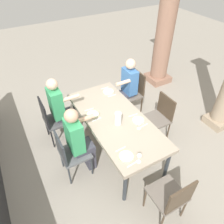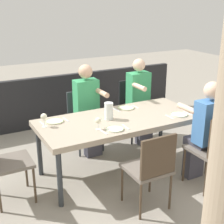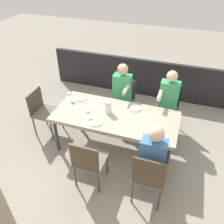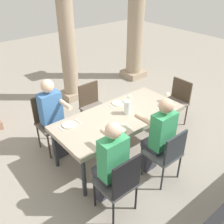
{
  "view_description": "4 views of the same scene",
  "coord_description": "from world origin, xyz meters",
  "px_view_note": "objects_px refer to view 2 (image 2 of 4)",
  "views": [
    {
      "loc": [
        2.31,
        -1.35,
        3.12
      ],
      "look_at": [
        -0.13,
        0.01,
        0.78
      ],
      "focal_mm": 34.25,
      "sensor_mm": 36.0,
      "label": 1
    },
    {
      "loc": [
        1.9,
        3.34,
        2.19
      ],
      "look_at": [
        0.13,
        0.05,
        0.87
      ],
      "focal_mm": 51.81,
      "sensor_mm": 36.0,
      "label": 2
    },
    {
      "loc": [
        -0.94,
        2.94,
        3.06
      ],
      "look_at": [
        0.07,
        -0.01,
        0.78
      ],
      "focal_mm": 37.19,
      "sensor_mm": 36.0,
      "label": 3
    },
    {
      "loc": [
        -2.25,
        -2.52,
        2.84
      ],
      "look_at": [
        -0.15,
        0.0,
        0.86
      ],
      "focal_mm": 41.02,
      "sensor_mm": 36.0,
      "label": 4
    }
  ],
  "objects_px": {
    "diner_man_white": "(140,99)",
    "chair_west_north": "(214,146)",
    "chair_mid_north": "(151,166)",
    "chair_mid_south": "(84,116)",
    "chair_head_east": "(3,159)",
    "wine_glass_2": "(98,121)",
    "plate_0": "(179,115)",
    "plate_1": "(126,108)",
    "chair_west_south": "(134,106)",
    "diner_guest_third": "(204,130)",
    "plate_2": "(115,129)",
    "diner_woman_green": "(88,107)",
    "wine_glass_3": "(44,117)",
    "dining_table": "(120,123)",
    "plate_3": "(54,121)",
    "water_pitcher": "(109,112)"
  },
  "relations": [
    {
      "from": "chair_mid_north",
      "to": "diner_man_white",
      "type": "bearing_deg",
      "value": -119.12
    },
    {
      "from": "plate_2",
      "to": "plate_0",
      "type": "bearing_deg",
      "value": -178.03
    },
    {
      "from": "chair_mid_north",
      "to": "water_pitcher",
      "type": "height_order",
      "value": "water_pitcher"
    },
    {
      "from": "chair_head_east",
      "to": "wine_glass_2",
      "type": "bearing_deg",
      "value": 169.26
    },
    {
      "from": "chair_mid_north",
      "to": "plate_2",
      "type": "distance_m",
      "value": 0.64
    },
    {
      "from": "plate_1",
      "to": "plate_2",
      "type": "distance_m",
      "value": 0.78
    },
    {
      "from": "dining_table",
      "to": "plate_1",
      "type": "bearing_deg",
      "value": -132.69
    },
    {
      "from": "plate_1",
      "to": "wine_glass_3",
      "type": "xyz_separation_m",
      "value": [
        1.2,
        0.12,
        0.11
      ]
    },
    {
      "from": "chair_west_south",
      "to": "water_pitcher",
      "type": "bearing_deg",
      "value": 43.47
    },
    {
      "from": "diner_woman_green",
      "to": "diner_guest_third",
      "type": "distance_m",
      "value": 1.67
    },
    {
      "from": "diner_guest_third",
      "to": "plate_3",
      "type": "distance_m",
      "value": 1.82
    },
    {
      "from": "chair_mid_south",
      "to": "plate_0",
      "type": "height_order",
      "value": "chair_mid_south"
    },
    {
      "from": "chair_west_north",
      "to": "diner_man_white",
      "type": "height_order",
      "value": "diner_man_white"
    },
    {
      "from": "dining_table",
      "to": "plate_2",
      "type": "bearing_deg",
      "value": 51.99
    },
    {
      "from": "diner_woman_green",
      "to": "wine_glass_3",
      "type": "bearing_deg",
      "value": 33.51
    },
    {
      "from": "plate_1",
      "to": "water_pitcher",
      "type": "xyz_separation_m",
      "value": [
        0.41,
        0.26,
        0.09
      ]
    },
    {
      "from": "chair_mid_south",
      "to": "plate_3",
      "type": "relative_size",
      "value": 3.87
    },
    {
      "from": "dining_table",
      "to": "chair_head_east",
      "type": "bearing_deg",
      "value": 0.0
    },
    {
      "from": "diner_woman_green",
      "to": "diner_man_white",
      "type": "height_order",
      "value": "diner_man_white"
    },
    {
      "from": "dining_table",
      "to": "water_pitcher",
      "type": "bearing_deg",
      "value": -12.79
    },
    {
      "from": "chair_mid_north",
      "to": "chair_head_east",
      "type": "xyz_separation_m",
      "value": [
        1.34,
        -0.89,
        0.0
      ]
    },
    {
      "from": "plate_0",
      "to": "wine_glass_2",
      "type": "height_order",
      "value": "wine_glass_2"
    },
    {
      "from": "chair_west_south",
      "to": "chair_head_east",
      "type": "distance_m",
      "value": 2.4
    },
    {
      "from": "chair_west_south",
      "to": "plate_0",
      "type": "distance_m",
      "value": 1.18
    },
    {
      "from": "chair_mid_south",
      "to": "chair_head_east",
      "type": "height_order",
      "value": "chair_head_east"
    },
    {
      "from": "chair_west_south",
      "to": "diner_guest_third",
      "type": "distance_m",
      "value": 1.61
    },
    {
      "from": "diner_woman_green",
      "to": "wine_glass_3",
      "type": "xyz_separation_m",
      "value": [
        0.81,
        0.54,
        0.17
      ]
    },
    {
      "from": "plate_1",
      "to": "water_pitcher",
      "type": "height_order",
      "value": "water_pitcher"
    },
    {
      "from": "chair_west_north",
      "to": "diner_guest_third",
      "type": "distance_m",
      "value": 0.23
    },
    {
      "from": "chair_west_north",
      "to": "diner_woman_green",
      "type": "xyz_separation_m",
      "value": [
        0.88,
        -1.6,
        0.15
      ]
    },
    {
      "from": "plate_1",
      "to": "wine_glass_3",
      "type": "bearing_deg",
      "value": 5.79
    },
    {
      "from": "chair_mid_north",
      "to": "wine_glass_3",
      "type": "xyz_separation_m",
      "value": [
        0.81,
        -1.06,
        0.35
      ]
    },
    {
      "from": "chair_head_east",
      "to": "plate_3",
      "type": "xyz_separation_m",
      "value": [
        -0.69,
        -0.27,
        0.23
      ]
    },
    {
      "from": "dining_table",
      "to": "diner_woman_green",
      "type": "height_order",
      "value": "diner_woman_green"
    },
    {
      "from": "plate_0",
      "to": "diner_woman_green",
      "type": "bearing_deg",
      "value": -48.71
    },
    {
      "from": "diner_man_white",
      "to": "water_pitcher",
      "type": "relative_size",
      "value": 6.04
    },
    {
      "from": "dining_table",
      "to": "diner_woman_green",
      "type": "bearing_deg",
      "value": -80.55
    },
    {
      "from": "chair_west_north",
      "to": "wine_glass_2",
      "type": "relative_size",
      "value": 6.53
    },
    {
      "from": "plate_1",
      "to": "chair_mid_north",
      "type": "bearing_deg",
      "value": 71.71
    },
    {
      "from": "plate_2",
      "to": "wine_glass_3",
      "type": "xyz_separation_m",
      "value": [
        0.69,
        -0.47,
        0.11
      ]
    },
    {
      "from": "chair_west_north",
      "to": "chair_mid_north",
      "type": "distance_m",
      "value": 0.89
    },
    {
      "from": "diner_guest_third",
      "to": "wine_glass_2",
      "type": "distance_m",
      "value": 1.28
    },
    {
      "from": "wine_glass_2",
      "to": "plate_3",
      "type": "xyz_separation_m",
      "value": [
        0.37,
        -0.47,
        -0.1
      ]
    },
    {
      "from": "chair_west_south",
      "to": "diner_woman_green",
      "type": "xyz_separation_m",
      "value": [
        0.88,
        0.18,
        0.17
      ]
    },
    {
      "from": "wine_glass_2",
      "to": "diner_man_white",
      "type": "bearing_deg",
      "value": -142.21
    },
    {
      "from": "plate_0",
      "to": "plate_1",
      "type": "distance_m",
      "value": 0.73
    },
    {
      "from": "chair_mid_north",
      "to": "chair_mid_south",
      "type": "height_order",
      "value": "chair_mid_north"
    },
    {
      "from": "diner_woman_green",
      "to": "plate_2",
      "type": "bearing_deg",
      "value": 83.34
    },
    {
      "from": "chair_head_east",
      "to": "diner_guest_third",
      "type": "bearing_deg",
      "value": 162.26
    },
    {
      "from": "diner_man_white",
      "to": "chair_west_north",
      "type": "bearing_deg",
      "value": 90.11
    }
  ]
}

